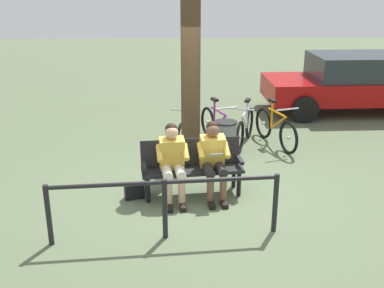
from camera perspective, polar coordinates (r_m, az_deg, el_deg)
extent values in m
plane|color=#566647|center=(7.58, 1.15, -5.84)|extent=(40.00, 40.00, 0.00)
cube|color=black|center=(7.31, 0.05, -3.20)|extent=(1.64, 0.65, 0.05)
cube|color=black|center=(7.39, -0.18, -0.95)|extent=(1.60, 0.35, 0.42)
cube|color=black|center=(7.40, 5.88, -1.87)|extent=(0.11, 0.40, 0.05)
cube|color=black|center=(7.18, -5.95, -2.56)|extent=(0.11, 0.40, 0.05)
cylinder|color=black|center=(7.38, 5.80, -4.96)|extent=(0.07, 0.07, 0.40)
cylinder|color=black|center=(7.18, -5.45, -5.71)|extent=(0.07, 0.07, 0.40)
cylinder|color=black|center=(7.68, 5.18, -3.91)|extent=(0.07, 0.07, 0.40)
cylinder|color=black|center=(7.49, -5.62, -4.60)|extent=(0.07, 0.07, 0.40)
cube|color=gold|center=(7.27, 2.50, -0.92)|extent=(0.42, 0.35, 0.55)
sphere|color=brown|center=(7.13, 2.57, 1.69)|extent=(0.21, 0.21, 0.21)
sphere|color=black|center=(7.15, 2.53, 2.04)|extent=(0.20, 0.20, 0.20)
cylinder|color=#262628|center=(7.19, 3.56, -3.07)|extent=(0.20, 0.42, 0.15)
cylinder|color=brown|center=(7.12, 3.86, -5.66)|extent=(0.11, 0.11, 0.45)
cube|color=black|center=(7.12, 4.00, -7.38)|extent=(0.12, 0.23, 0.07)
cylinder|color=gold|center=(7.18, 4.26, -0.70)|extent=(0.13, 0.31, 0.23)
cylinder|color=#262628|center=(7.15, 2.00, -3.17)|extent=(0.20, 0.42, 0.15)
cylinder|color=brown|center=(7.08, 2.27, -5.77)|extent=(0.11, 0.11, 0.45)
cube|color=black|center=(7.08, 2.41, -7.50)|extent=(0.12, 0.23, 0.07)
cylinder|color=gold|center=(7.10, 1.11, -0.88)|extent=(0.13, 0.31, 0.23)
cube|color=silver|center=(6.97, 2.98, -1.32)|extent=(0.21, 0.15, 0.09)
cube|color=gold|center=(7.18, -2.52, -1.20)|extent=(0.42, 0.35, 0.55)
sphere|color=#D8A884|center=(7.04, -2.54, 1.44)|extent=(0.21, 0.21, 0.21)
sphere|color=black|center=(7.06, -2.58, 1.80)|extent=(0.20, 0.20, 0.20)
cylinder|color=white|center=(7.09, -1.51, -3.39)|extent=(0.20, 0.42, 0.15)
cylinder|color=#D8A884|center=(7.02, -1.27, -6.02)|extent=(0.11, 0.11, 0.45)
cube|color=black|center=(7.02, -1.15, -7.76)|extent=(0.12, 0.23, 0.07)
cylinder|color=gold|center=(7.07, -0.81, -0.98)|extent=(0.13, 0.31, 0.23)
cylinder|color=white|center=(7.07, -3.12, -3.48)|extent=(0.20, 0.42, 0.15)
cylinder|color=#D8A884|center=(7.00, -2.91, -6.12)|extent=(0.11, 0.11, 0.45)
cube|color=black|center=(7.00, -2.79, -7.87)|extent=(0.12, 0.23, 0.07)
cylinder|color=gold|center=(7.03, -4.04, -1.16)|extent=(0.13, 0.31, 0.23)
cube|color=black|center=(7.36, -7.13, -5.80)|extent=(0.33, 0.22, 0.24)
cylinder|color=#4C3823|center=(8.27, -0.17, 9.07)|extent=(0.35, 0.35, 3.48)
cylinder|color=slate|center=(8.71, 4.17, 0.27)|extent=(0.40, 0.40, 0.74)
cylinder|color=black|center=(8.59, 4.23, 2.70)|extent=(0.42, 0.42, 0.03)
torus|color=black|center=(9.23, 11.81, 0.76)|extent=(0.27, 0.64, 0.66)
cylinder|color=silver|center=(9.23, 11.81, 0.76)|extent=(0.07, 0.07, 0.06)
torus|color=black|center=(10.07, 8.82, 2.56)|extent=(0.27, 0.64, 0.66)
cylinder|color=silver|center=(10.07, 8.82, 2.56)|extent=(0.07, 0.07, 0.06)
cylinder|color=orange|center=(9.54, 10.39, 3.87)|extent=(0.24, 0.61, 0.04)
cylinder|color=orange|center=(9.53, 10.56, 2.59)|extent=(0.23, 0.58, 0.43)
cylinder|color=orange|center=(9.71, 9.82, 3.70)|extent=(0.04, 0.04, 0.55)
cube|color=black|center=(9.64, 9.92, 5.30)|extent=(0.16, 0.24, 0.05)
cylinder|color=#B2B2B7|center=(9.15, 11.73, 4.21)|extent=(0.46, 0.18, 0.03)
torus|color=black|center=(9.10, 5.92, 0.81)|extent=(0.27, 0.65, 0.66)
cylinder|color=silver|center=(9.10, 5.92, 0.81)|extent=(0.07, 0.07, 0.06)
torus|color=black|center=(10.05, 7.09, 2.62)|extent=(0.27, 0.65, 0.66)
cylinder|color=silver|center=(10.05, 7.09, 2.62)|extent=(0.07, 0.07, 0.06)
cylinder|color=silver|center=(9.46, 6.62, 3.95)|extent=(0.24, 0.61, 0.04)
cylinder|color=silver|center=(9.45, 6.48, 2.65)|extent=(0.23, 0.58, 0.43)
cylinder|color=silver|center=(9.66, 6.81, 3.77)|extent=(0.04, 0.04, 0.55)
cube|color=black|center=(9.59, 6.88, 5.38)|extent=(0.16, 0.24, 0.05)
cylinder|color=#B2B2B7|center=(9.03, 6.17, 4.31)|extent=(0.47, 0.18, 0.03)
torus|color=black|center=(9.16, 4.57, 0.98)|extent=(0.29, 0.64, 0.66)
cylinder|color=silver|center=(9.16, 4.57, 0.98)|extent=(0.07, 0.07, 0.06)
torus|color=black|center=(10.03, 1.97, 2.73)|extent=(0.29, 0.64, 0.66)
cylinder|color=silver|center=(10.03, 1.97, 2.73)|extent=(0.07, 0.07, 0.06)
cylinder|color=#8C268C|center=(9.48, 3.25, 4.08)|extent=(0.26, 0.60, 0.04)
cylinder|color=#8C268C|center=(9.47, 3.44, 2.79)|extent=(0.25, 0.57, 0.43)
cylinder|color=#8C268C|center=(9.66, 2.78, 3.90)|extent=(0.04, 0.04, 0.55)
cube|color=black|center=(9.59, 2.81, 5.51)|extent=(0.16, 0.24, 0.05)
cylinder|color=#B2B2B7|center=(9.08, 4.38, 4.45)|extent=(0.46, 0.20, 0.03)
torus|color=black|center=(8.98, -1.29, 0.65)|extent=(0.25, 0.65, 0.66)
cylinder|color=silver|center=(8.98, -1.29, 0.65)|extent=(0.06, 0.07, 0.06)
torus|color=black|center=(9.91, 0.38, 2.53)|extent=(0.25, 0.65, 0.66)
cylinder|color=silver|center=(9.91, 0.38, 2.53)|extent=(0.06, 0.07, 0.06)
cylinder|color=orange|center=(9.33, -0.42, 3.85)|extent=(0.22, 0.62, 0.04)
cylinder|color=orange|center=(9.31, -0.55, 2.53)|extent=(0.21, 0.58, 0.43)
cylinder|color=orange|center=(9.52, -0.12, 3.68)|extent=(0.04, 0.04, 0.55)
cube|color=black|center=(9.45, -0.12, 5.31)|extent=(0.15, 0.24, 0.05)
cylinder|color=#B2B2B7|center=(8.91, -1.13, 4.20)|extent=(0.47, 0.17, 0.03)
cylinder|color=black|center=(6.37, 10.24, -7.19)|extent=(0.07, 0.07, 0.85)
cylinder|color=black|center=(6.13, -3.37, -8.02)|extent=(0.07, 0.07, 0.85)
cylinder|color=black|center=(6.25, -17.29, -8.41)|extent=(0.07, 0.07, 0.85)
cylinder|color=black|center=(5.96, -3.44, -4.75)|extent=(2.97, 0.33, 0.06)
cube|color=#A50C0C|center=(12.57, 18.70, 6.48)|extent=(4.26, 1.94, 0.55)
cube|color=#262D33|center=(12.54, 19.85, 9.01)|extent=(2.37, 1.73, 0.60)
cylinder|color=black|center=(11.37, 13.74, 4.18)|extent=(0.65, 0.24, 0.64)
cylinder|color=black|center=(13.04, 11.54, 6.35)|extent=(0.65, 0.24, 0.64)
cylinder|color=black|center=(13.98, 22.50, 6.13)|extent=(0.65, 0.24, 0.64)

